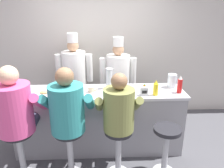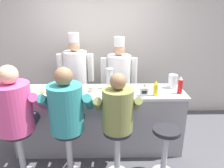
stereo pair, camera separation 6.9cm
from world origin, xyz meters
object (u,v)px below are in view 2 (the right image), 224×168
(diner_seated_teal, at_px, (67,111))
(diner_seated_olive, at_px, (118,113))
(cook_in_whites_near, at_px, (76,75))
(diner_seated_pink, at_px, (15,110))
(hot_sauce_bottle_orange, at_px, (144,89))
(breakfast_plate, at_px, (45,93))
(cook_in_whites_far, at_px, (119,79))
(mustard_bottle_yellow, at_px, (156,89))
(water_pitcher_clear, at_px, (173,81))
(coffee_mug_tan, at_px, (92,89))
(cereal_bowl, at_px, (64,89))
(coffee_mug_white, at_px, (127,89))
(ketchup_bottle_red, at_px, (180,85))
(napkin_dispenser_chrome, at_px, (144,92))
(cup_stack_steel, at_px, (109,78))
(empty_stool_round, at_px, (165,144))

(diner_seated_teal, distance_m, diner_seated_olive, 0.62)
(cook_in_whites_near, bearing_deg, diner_seated_pink, -110.17)
(hot_sauce_bottle_orange, height_order, diner_seated_pink, diner_seated_pink)
(breakfast_plate, bearing_deg, cook_in_whites_far, 35.83)
(diner_seated_teal, relative_size, cook_in_whites_near, 0.88)
(mustard_bottle_yellow, distance_m, diner_seated_pink, 1.84)
(water_pitcher_clear, xyz_separation_m, cook_in_whites_far, (-0.79, 0.59, -0.15))
(coffee_mug_tan, xyz_separation_m, diner_seated_teal, (-0.27, -0.57, -0.06))
(cook_in_whites_near, xyz_separation_m, cook_in_whites_far, (0.79, -0.15, -0.03))
(diner_seated_pink, distance_m, cook_in_whites_far, 1.86)
(hot_sauce_bottle_orange, height_order, cereal_bowl, hot_sauce_bottle_orange)
(hot_sauce_bottle_orange, relative_size, coffee_mug_white, 1.02)
(coffee_mug_white, bearing_deg, cereal_bowl, 174.68)
(water_pitcher_clear, xyz_separation_m, breakfast_plate, (-1.90, -0.21, -0.09))
(breakfast_plate, height_order, cook_in_whites_near, cook_in_whites_near)
(ketchup_bottle_red, bearing_deg, napkin_dispenser_chrome, -172.10)
(hot_sauce_bottle_orange, xyz_separation_m, cook_in_whites_far, (-0.33, 0.80, -0.11))
(ketchup_bottle_red, distance_m, coffee_mug_tan, 1.27)
(cook_in_whites_far, bearing_deg, ketchup_bottle_red, -44.85)
(napkin_dispenser_chrome, height_order, diner_seated_pink, diner_seated_pink)
(breakfast_plate, height_order, coffee_mug_tan, coffee_mug_tan)
(diner_seated_teal, bearing_deg, breakfast_plate, 128.48)
(hot_sauce_bottle_orange, height_order, coffee_mug_tan, hot_sauce_bottle_orange)
(water_pitcher_clear, distance_m, coffee_mug_white, 0.73)
(mustard_bottle_yellow, height_order, diner_seated_teal, diner_seated_teal)
(coffee_mug_white, relative_size, cook_in_whites_far, 0.07)
(cup_stack_steel, distance_m, napkin_dispenser_chrome, 0.57)
(mustard_bottle_yellow, relative_size, cup_stack_steel, 0.71)
(hot_sauce_bottle_orange, height_order, napkin_dispenser_chrome, hot_sauce_bottle_orange)
(cereal_bowl, relative_size, empty_stool_round, 0.23)
(diner_seated_teal, bearing_deg, cook_in_whites_near, 93.42)
(mustard_bottle_yellow, xyz_separation_m, diner_seated_pink, (-1.79, -0.41, -0.11))
(hot_sauce_bottle_orange, distance_m, coffee_mug_tan, 0.76)
(water_pitcher_clear, distance_m, breakfast_plate, 1.91)
(mustard_bottle_yellow, relative_size, empty_stool_round, 0.32)
(cup_stack_steel, bearing_deg, cook_in_whites_far, 73.70)
(ketchup_bottle_red, distance_m, diner_seated_olive, 1.05)
(napkin_dispenser_chrome, bearing_deg, coffee_mug_white, 148.27)
(coffee_mug_white, height_order, napkin_dispenser_chrome, napkin_dispenser_chrome)
(ketchup_bottle_red, relative_size, mustard_bottle_yellow, 1.17)
(water_pitcher_clear, height_order, diner_seated_olive, diner_seated_olive)
(ketchup_bottle_red, distance_m, empty_stool_round, 0.86)
(hot_sauce_bottle_orange, height_order, cook_in_whites_far, cook_in_whites_far)
(ketchup_bottle_red, distance_m, cup_stack_steel, 1.03)
(breakfast_plate, distance_m, diner_seated_teal, 0.65)
(diner_seated_pink, bearing_deg, hot_sauce_bottle_orange, 17.06)
(diner_seated_pink, height_order, empty_stool_round, diner_seated_pink)
(diner_seated_olive, distance_m, empty_stool_round, 0.76)
(water_pitcher_clear, relative_size, coffee_mug_white, 1.68)
(cook_in_whites_near, bearing_deg, mustard_bottle_yellow, -39.77)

